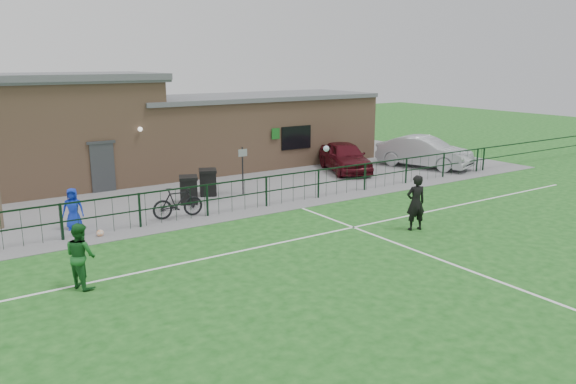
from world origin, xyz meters
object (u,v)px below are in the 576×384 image
car_maroon (345,157)px  car_silver (424,152)px  outfield_player (81,256)px  sign_post (243,171)px  spectator_child (73,209)px  wheelie_bin_right (208,183)px  ball_ground (100,233)px  bicycle_d (178,202)px  wheelie_bin_left (189,191)px

car_maroon → car_silver: 4.44m
car_maroon → outfield_player: bearing=-131.3°
sign_post → spectator_child: bearing=-169.9°
wheelie_bin_right → ball_ground: size_ratio=4.34×
car_silver → sign_post: bearing=160.4°
wheelie_bin_right → bicycle_d: size_ratio=0.55×
wheelie_bin_right → outfield_player: outfield_player is taller
spectator_child → ball_ground: spectator_child is taller
wheelie_bin_left → outfield_player: size_ratio=0.60×
sign_post → ball_ground: 7.18m
outfield_player → bicycle_d: bearing=-64.5°
spectator_child → wheelie_bin_right: bearing=40.6°
sign_post → wheelie_bin_right: bearing=153.0°
bicycle_d → ball_ground: size_ratio=7.92×
wheelie_bin_right → spectator_child: bearing=-138.7°
wheelie_bin_left → ball_ground: 4.77m
sign_post → wheelie_bin_left: bearing=-176.5°
car_maroon → bicycle_d: car_maroon is taller
outfield_player → wheelie_bin_right: bearing=-64.2°
car_silver → outfield_player: bearing=178.9°
sign_post → outfield_player: (-8.18, -6.44, -0.19)m
wheelie_bin_right → ball_ground: (-5.36, -3.18, -0.41)m
wheelie_bin_right → spectator_child: size_ratio=0.72×
wheelie_bin_left → sign_post: sign_post is taller
wheelie_bin_right → car_silver: bearing=20.1°
car_maroon → car_silver: bearing=2.0°
bicycle_d → spectator_child: size_ratio=1.32×
sign_post → car_silver: bearing=0.2°
wheelie_bin_right → spectator_child: (-5.85, -1.93, 0.20)m
wheelie_bin_left → sign_post: 2.58m
wheelie_bin_right → outfield_player: size_ratio=0.61×
wheelie_bin_left → spectator_child: (-4.62, -1.12, 0.20)m
wheelie_bin_left → wheelie_bin_right: (1.23, 0.82, 0.01)m
car_silver → spectator_child: car_silver is taller
wheelie_bin_right → sign_post: 1.54m
wheelie_bin_left → sign_post: bearing=24.8°
bicycle_d → outfield_player: size_ratio=1.11×
wheelie_bin_left → car_maroon: 9.39m
outfield_player → sign_post: bearing=-71.9°
wheelie_bin_left → spectator_child: spectator_child is taller
car_silver → spectator_child: size_ratio=3.51×
car_silver → spectator_child: (-18.07, -1.32, -0.11)m
bicycle_d → ball_ground: bearing=107.3°
car_maroon → wheelie_bin_left: bearing=-149.3°
wheelie_bin_left → wheelie_bin_right: wheelie_bin_right is taller
outfield_player → car_silver: bearing=-91.4°
wheelie_bin_left → ball_ground: (-4.13, -2.37, -0.40)m
wheelie_bin_right → spectator_child: spectator_child is taller
wheelie_bin_right → car_silver: 12.24m
car_silver → ball_ground: size_ratio=21.11×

